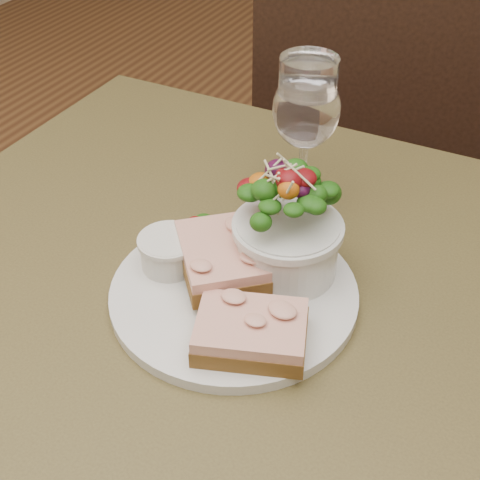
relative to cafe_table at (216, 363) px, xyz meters
The scene contains 9 objects.
cafe_table is the anchor object (origin of this frame).
chair_far 0.82m from the cafe_table, 93.85° to the left, with size 0.52×0.52×0.90m.
dinner_plate 0.11m from the cafe_table, 27.72° to the left, with size 0.25×0.25×0.01m, color silver.
sandwich_front 0.15m from the cafe_table, 36.49° to the right, with size 0.12×0.10×0.03m.
sandwich_back 0.14m from the cafe_table, 97.40° to the left, with size 0.13×0.13×0.03m.
ramekin 0.15m from the cafe_table, 168.67° to the left, with size 0.06×0.06×0.04m.
salad_bowl 0.19m from the cafe_table, 48.67° to the left, with size 0.11×0.11×0.13m.
garnish 0.15m from the cafe_table, 124.07° to the left, with size 0.05×0.04×0.02m.
wine_glass 0.30m from the cafe_table, 85.68° to the left, with size 0.08×0.08×0.18m.
Camera 1 is at (0.25, -0.44, 1.22)m, focal length 50.00 mm.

